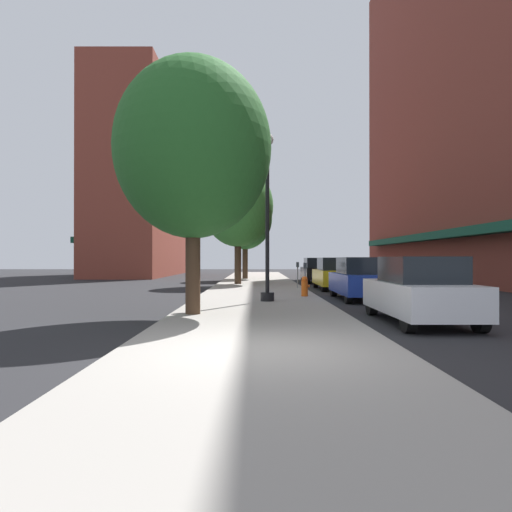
# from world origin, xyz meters

# --- Properties ---
(ground_plane) EXTENTS (90.00, 90.00, 0.00)m
(ground_plane) POSITION_xyz_m (4.00, 18.00, 0.00)
(ground_plane) COLOR #232326
(sidewalk_slab) EXTENTS (4.80, 50.00, 0.12)m
(sidewalk_slab) POSITION_xyz_m (0.00, 19.00, 0.06)
(sidewalk_slab) COLOR gray
(sidewalk_slab) RESTS_ON ground
(building_right_brick) EXTENTS (6.80, 40.00, 28.90)m
(building_right_brick) POSITION_xyz_m (14.99, 22.00, 14.43)
(building_right_brick) COLOR brown
(building_right_brick) RESTS_ON ground
(building_far_background) EXTENTS (6.80, 18.00, 17.86)m
(building_far_background) POSITION_xyz_m (-11.01, 37.00, 8.91)
(building_far_background) COLOR brown
(building_far_background) RESTS_ON ground
(lamppost) EXTENTS (0.48, 0.48, 5.90)m
(lamppost) POSITION_xyz_m (0.33, 8.71, 3.20)
(lamppost) COLOR black
(lamppost) RESTS_ON sidewalk_slab
(fire_hydrant) EXTENTS (0.33, 0.26, 0.79)m
(fire_hydrant) POSITION_xyz_m (1.85, 10.82, 0.52)
(fire_hydrant) COLOR #E05614
(fire_hydrant) RESTS_ON sidewalk_slab
(parking_meter_near) EXTENTS (0.14, 0.09, 1.31)m
(parking_meter_near) POSITION_xyz_m (2.05, 16.13, 0.95)
(parking_meter_near) COLOR slate
(parking_meter_near) RESTS_ON sidewalk_slab
(parking_meter_far) EXTENTS (0.14, 0.09, 1.31)m
(parking_meter_far) POSITION_xyz_m (2.05, 12.51, 0.95)
(parking_meter_far) COLOR slate
(parking_meter_far) RESTS_ON sidewalk_slab
(tree_near) EXTENTS (4.18, 4.18, 6.99)m
(tree_near) POSITION_xyz_m (-1.14, 19.91, 4.69)
(tree_near) COLOR #422D1E
(tree_near) RESTS_ON sidewalk_slab
(tree_mid) EXTENTS (4.01, 4.01, 6.79)m
(tree_mid) POSITION_xyz_m (-0.88, 26.99, 4.58)
(tree_mid) COLOR #422D1E
(tree_mid) RESTS_ON sidewalk_slab
(tree_far) EXTENTS (4.23, 4.23, 6.91)m
(tree_far) POSITION_xyz_m (-1.77, 4.89, 4.58)
(tree_far) COLOR #422D1E
(tree_far) RESTS_ON sidewalk_slab
(car_white) EXTENTS (1.80, 4.30, 1.66)m
(car_white) POSITION_xyz_m (4.00, 3.96, 0.81)
(car_white) COLOR black
(car_white) RESTS_ON ground
(car_blue) EXTENTS (1.80, 4.30, 1.66)m
(car_blue) POSITION_xyz_m (4.00, 10.52, 0.81)
(car_blue) COLOR black
(car_blue) RESTS_ON ground
(car_yellow) EXTENTS (1.80, 4.30, 1.66)m
(car_yellow) POSITION_xyz_m (4.00, 16.51, 0.81)
(car_yellow) COLOR black
(car_yellow) RESTS_ON ground
(car_black) EXTENTS (1.80, 4.30, 1.66)m
(car_black) POSITION_xyz_m (4.00, 23.56, 0.81)
(car_black) COLOR black
(car_black) RESTS_ON ground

